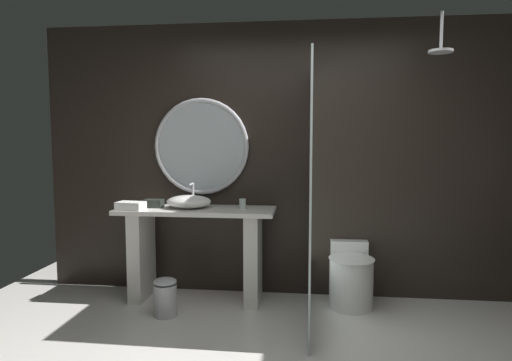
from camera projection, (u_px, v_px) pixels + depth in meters
name	position (u px, v px, depth m)	size (l,w,h in m)	color
back_wall_panel	(289.00, 160.00, 4.28)	(4.80, 0.10, 2.60)	black
vanity_counter	(197.00, 245.00, 4.13)	(1.45, 0.50, 0.87)	silver
vessel_sink	(189.00, 202.00, 4.11)	(0.41, 0.34, 0.22)	white
tumbler_cup	(243.00, 204.00, 4.08)	(0.06, 0.06, 0.09)	silver
tissue_box	(154.00, 203.00, 4.15)	(0.17, 0.12, 0.07)	#282D28
round_wall_mirror	(201.00, 147.00, 4.27)	(0.93, 0.04, 0.93)	#B7B7BC
shower_glass_panel	(310.00, 194.00, 3.60)	(0.02, 1.26, 2.12)	silver
rain_shower_head	(441.00, 47.00, 3.49)	(0.19, 0.19, 0.32)	#B7B7BC
toilet	(351.00, 276.00, 4.01)	(0.41, 0.59, 0.55)	white
waste_bin	(165.00, 297.00, 3.78)	(0.20, 0.20, 0.33)	#B7B7BC
folded_hand_towel	(131.00, 206.00, 4.01)	(0.24, 0.15, 0.07)	white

